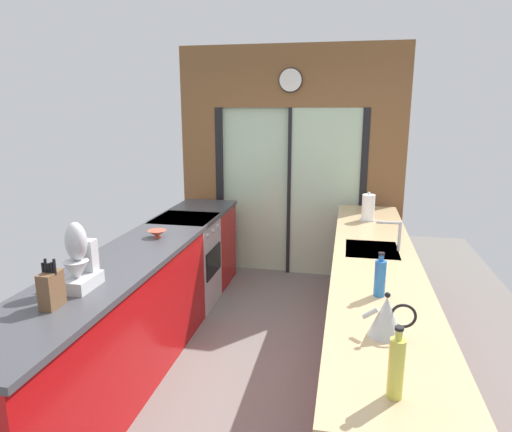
% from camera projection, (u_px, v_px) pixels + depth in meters
% --- Properties ---
extents(ground_plane, '(5.04, 7.60, 0.02)m').
position_uv_depth(ground_plane, '(261.00, 342.00, 3.99)').
color(ground_plane, slate).
extents(back_wall_unit, '(2.64, 0.12, 2.70)m').
position_uv_depth(back_wall_unit, '(290.00, 149.00, 5.35)').
color(back_wall_unit, brown).
rests_on(back_wall_unit, ground_plane).
extents(left_counter_run, '(0.62, 3.80, 0.92)m').
position_uv_depth(left_counter_run, '(138.00, 306.00, 3.61)').
color(left_counter_run, '#AD0C0F').
rests_on(left_counter_run, ground_plane).
extents(right_counter_run, '(0.62, 3.80, 0.92)m').
position_uv_depth(right_counter_run, '(372.00, 317.00, 3.42)').
color(right_counter_run, '#AD0C0F').
rests_on(right_counter_run, ground_plane).
extents(sink_faucet, '(0.19, 0.02, 0.23)m').
position_uv_depth(sink_faucet, '(395.00, 231.00, 3.49)').
color(sink_faucet, '#B7BABC').
rests_on(sink_faucet, right_counter_run).
extents(oven_range, '(0.60, 0.60, 0.92)m').
position_uv_depth(oven_range, '(186.00, 262.00, 4.68)').
color(oven_range, '#B7BABC').
rests_on(oven_range, ground_plane).
extents(mixing_bowl, '(0.16, 0.16, 0.06)m').
position_uv_depth(mixing_bowl, '(157.00, 234.00, 3.87)').
color(mixing_bowl, '#BC4C38').
rests_on(mixing_bowl, left_counter_run).
extents(knife_block, '(0.09, 0.14, 0.28)m').
position_uv_depth(knife_block, '(51.00, 289.00, 2.49)').
color(knife_block, brown).
rests_on(knife_block, left_counter_run).
extents(stand_mixer, '(0.17, 0.27, 0.42)m').
position_uv_depth(stand_mixer, '(79.00, 263.00, 2.75)').
color(stand_mixer, '#B7BABC').
rests_on(stand_mixer, left_counter_run).
extents(kettle, '(0.26, 0.17, 0.22)m').
position_uv_depth(kettle, '(387.00, 316.00, 2.18)').
color(kettle, '#B7BABC').
rests_on(kettle, right_counter_run).
extents(soap_bottle_near, '(0.06, 0.06, 0.29)m').
position_uv_depth(soap_bottle_near, '(396.00, 367.00, 1.71)').
color(soap_bottle_near, '#D1CC4C').
rests_on(soap_bottle_near, right_counter_run).
extents(soap_bottle_far, '(0.07, 0.07, 0.27)m').
position_uv_depth(soap_bottle_far, '(380.00, 277.00, 2.65)').
color(soap_bottle_far, '#286BB7').
rests_on(soap_bottle_far, right_counter_run).
extents(paper_towel_roll, '(0.14, 0.14, 0.29)m').
position_uv_depth(paper_towel_roll, '(368.00, 208.00, 4.44)').
color(paper_towel_roll, '#B7BABC').
rests_on(paper_towel_roll, right_counter_run).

